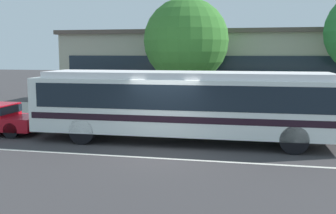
% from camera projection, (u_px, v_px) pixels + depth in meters
% --- Properties ---
extents(ground_plane, '(120.00, 120.00, 0.00)m').
position_uv_depth(ground_plane, '(161.00, 152.00, 14.16)').
color(ground_plane, '#393638').
extents(sidewalk_slab, '(60.00, 8.00, 0.12)m').
position_uv_depth(sidewalk_slab, '(192.00, 118.00, 21.05)').
color(sidewalk_slab, '#A09A90').
rests_on(sidewalk_slab, ground_plane).
extents(lane_stripe_center, '(56.00, 0.16, 0.01)m').
position_uv_depth(lane_stripe_center, '(156.00, 158.00, 13.38)').
color(lane_stripe_center, silver).
rests_on(lane_stripe_center, ground_plane).
extents(transit_bus, '(11.78, 2.67, 2.74)m').
position_uv_depth(transit_bus, '(185.00, 102.00, 15.54)').
color(transit_bus, white).
rests_on(transit_bus, ground_plane).
extents(pedestrian_waiting_near_sign, '(0.48, 0.48, 1.62)m').
position_uv_depth(pedestrian_waiting_near_sign, '(191.00, 105.00, 18.49)').
color(pedestrian_waiting_near_sign, slate).
rests_on(pedestrian_waiting_near_sign, sidewalk_slab).
extents(bus_stop_sign, '(0.09, 0.44, 2.58)m').
position_uv_depth(bus_stop_sign, '(293.00, 95.00, 16.44)').
color(bus_stop_sign, gray).
rests_on(bus_stop_sign, sidewalk_slab).
extents(street_tree_near_stop, '(4.21, 4.21, 6.04)m').
position_uv_depth(street_tree_near_stop, '(186.00, 41.00, 20.03)').
color(street_tree_near_stop, brown).
rests_on(street_tree_near_stop, sidewalk_slab).
extents(station_building, '(16.74, 8.91, 4.75)m').
position_uv_depth(station_building, '(206.00, 69.00, 26.23)').
color(station_building, '#A3A48E').
rests_on(station_building, ground_plane).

